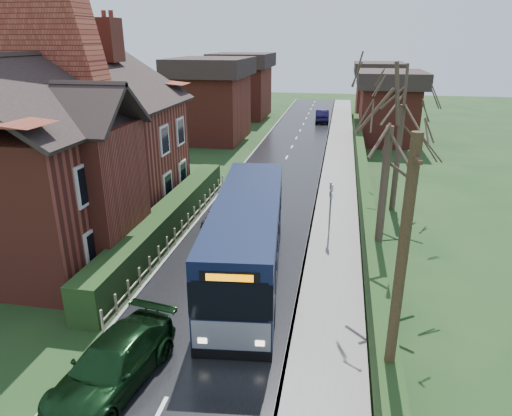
% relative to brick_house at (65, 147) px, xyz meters
% --- Properties ---
extents(ground, '(140.00, 140.00, 0.00)m').
position_rel_brick_house_xyz_m(ground, '(8.73, -4.78, -4.38)').
color(ground, '#27411C').
rests_on(ground, ground).
extents(road, '(6.00, 100.00, 0.02)m').
position_rel_brick_house_xyz_m(road, '(8.73, 5.22, -4.37)').
color(road, black).
rests_on(road, ground).
extents(pavement, '(2.50, 100.00, 0.14)m').
position_rel_brick_house_xyz_m(pavement, '(12.98, 5.22, -4.31)').
color(pavement, slate).
rests_on(pavement, ground).
extents(kerb_right, '(0.12, 100.00, 0.14)m').
position_rel_brick_house_xyz_m(kerb_right, '(11.78, 5.22, -4.31)').
color(kerb_right, gray).
rests_on(kerb_right, ground).
extents(kerb_left, '(0.12, 100.00, 0.10)m').
position_rel_brick_house_xyz_m(kerb_left, '(5.68, 5.22, -4.33)').
color(kerb_left, gray).
rests_on(kerb_left, ground).
extents(front_hedge, '(1.20, 16.00, 1.60)m').
position_rel_brick_house_xyz_m(front_hedge, '(4.83, 0.22, -3.58)').
color(front_hedge, '#1A3213').
rests_on(front_hedge, ground).
extents(picket_fence, '(0.10, 16.00, 0.90)m').
position_rel_brick_house_xyz_m(picket_fence, '(5.58, 0.22, -3.93)').
color(picket_fence, gray).
rests_on(picket_fence, ground).
extents(right_wall_hedge, '(0.60, 50.00, 1.80)m').
position_rel_brick_house_xyz_m(right_wall_hedge, '(14.53, 5.22, -3.36)').
color(right_wall_hedge, maroon).
rests_on(right_wall_hedge, ground).
extents(brick_house, '(9.30, 14.60, 10.30)m').
position_rel_brick_house_xyz_m(brick_house, '(0.00, 0.00, 0.00)').
color(brick_house, maroon).
rests_on(brick_house, ground).
extents(bus, '(3.70, 11.23, 3.35)m').
position_rel_brick_house_xyz_m(bus, '(9.54, -2.93, -2.71)').
color(bus, black).
rests_on(bus, ground).
extents(car_silver, '(2.00, 3.90, 1.27)m').
position_rel_brick_house_xyz_m(car_silver, '(7.23, 2.34, -3.74)').
color(car_silver, '#A1A2A6').
rests_on(car_silver, ground).
extents(car_green, '(2.63, 4.97, 1.37)m').
position_rel_brick_house_xyz_m(car_green, '(7.09, -9.95, -3.69)').
color(car_green, black).
rests_on(car_green, ground).
extents(car_distant, '(1.78, 4.43, 1.43)m').
position_rel_brick_house_xyz_m(car_distant, '(10.73, 35.18, -3.66)').
color(car_distant, black).
rests_on(car_distant, ground).
extents(bus_stop_sign, '(0.19, 0.44, 2.95)m').
position_rel_brick_house_xyz_m(bus_stop_sign, '(12.73, 1.22, -2.43)').
color(bus_stop_sign, slate).
rests_on(bus_stop_sign, ground).
extents(telegraph_pole, '(0.26, 0.97, 7.50)m').
position_rel_brick_house_xyz_m(telegraph_pole, '(14.53, -9.78, -0.58)').
color(telegraph_pole, '#302515').
rests_on(telegraph_pole, ground).
extents(tree_right_near, '(4.18, 4.18, 9.03)m').
position_rel_brick_house_xyz_m(tree_right_near, '(14.73, -2.41, 2.37)').
color(tree_right_near, '#372A20').
rests_on(tree_right_near, ground).
extents(tree_right_far, '(4.42, 4.42, 8.53)m').
position_rel_brick_house_xyz_m(tree_right_far, '(16.19, 6.23, 2.00)').
color(tree_right_far, '#362B20').
rests_on(tree_right_far, ground).
extents(tree_house_side, '(4.41, 4.41, 10.02)m').
position_rel_brick_house_xyz_m(tree_house_side, '(-4.47, 13.22, 3.11)').
color(tree_house_side, '#3C2F23').
rests_on(tree_house_side, ground).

